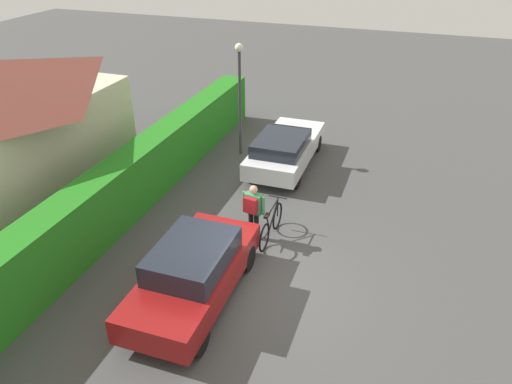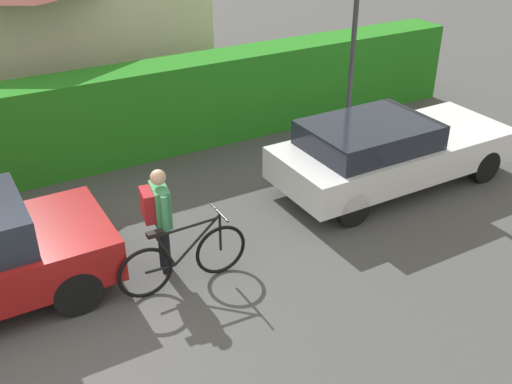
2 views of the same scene
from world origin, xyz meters
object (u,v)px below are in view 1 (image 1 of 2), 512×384
(person_rider, at_px, (253,208))
(parked_car_far, at_px, (285,148))
(bicycle, at_px, (271,225))
(street_lamp, at_px, (240,84))
(parked_car_near, at_px, (193,272))

(person_rider, bearing_deg, parked_car_far, 5.56)
(parked_car_far, relative_size, person_rider, 2.77)
(bicycle, relative_size, street_lamp, 0.47)
(parked_car_far, relative_size, street_lamp, 1.11)
(parked_car_far, bearing_deg, parked_car_near, 179.99)
(person_rider, distance_m, street_lamp, 5.51)
(parked_car_near, relative_size, bicycle, 2.22)
(street_lamp, bearing_deg, parked_car_near, -166.70)
(parked_car_near, bearing_deg, bicycle, -17.50)
(street_lamp, bearing_deg, parked_car_far, -105.01)
(parked_car_near, height_order, parked_car_far, parked_car_near)
(parked_car_far, xyz_separation_m, bicycle, (-4.19, -0.87, -0.26))
(parked_car_far, height_order, person_rider, person_rider)
(person_rider, xyz_separation_m, street_lamp, (4.80, 2.18, 1.60))
(parked_car_near, bearing_deg, street_lamp, 13.30)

